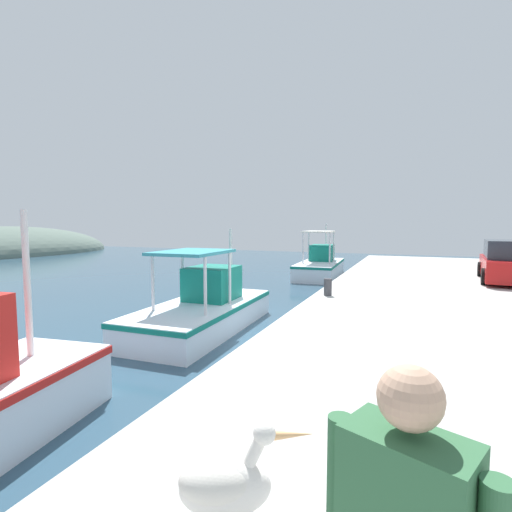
# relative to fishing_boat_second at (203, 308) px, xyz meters

# --- Properties ---
(distant_hill_second) EXTENTS (23.00, 13.76, 5.47)m
(distant_hill_second) POSITION_rel_fishing_boat_second_xyz_m (16.60, 32.70, -0.59)
(distant_hill_second) COLOR #596B60
(distant_hill_second) RESTS_ON ground
(fishing_boat_second) EXTENTS (5.42, 2.38, 2.82)m
(fishing_boat_second) POSITION_rel_fishing_boat_second_xyz_m (0.00, 0.00, 0.00)
(fishing_boat_second) COLOR white
(fishing_boat_second) RESTS_ON ground
(fishing_boat_third) EXTENTS (5.70, 2.37, 2.98)m
(fishing_boat_third) POSITION_rel_fishing_boat_second_xyz_m (11.87, -0.65, 0.05)
(fishing_boat_third) COLOR white
(fishing_boat_third) RESTS_ON ground
(pelican) EXTENTS (0.62, 0.94, 0.82)m
(pelican) POSITION_rel_fishing_boat_second_xyz_m (-7.05, -4.28, 0.61)
(pelican) COLOR tan
(pelican) RESTS_ON quay_pier
(parked_car) EXTENTS (4.24, 2.16, 1.57)m
(parked_car) POSITION_rel_fishing_boat_second_xyz_m (7.48, -8.79, 0.93)
(parked_car) COLOR black
(parked_car) RESTS_ON quay_pier
(mooring_bollard_third) EXTENTS (0.24, 0.24, 0.52)m
(mooring_bollard_third) POSITION_rel_fishing_boat_second_xyz_m (2.17, -3.09, 0.47)
(mooring_bollard_third) COLOR #333338
(mooring_bollard_third) RESTS_ON quay_pier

